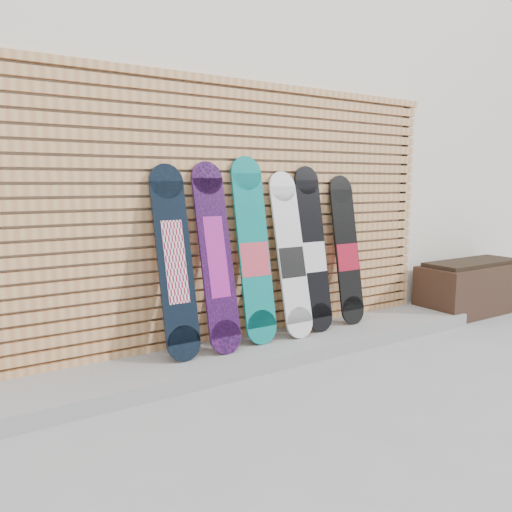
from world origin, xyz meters
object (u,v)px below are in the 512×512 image
(snowboard_2, at_px, (254,251))
(snowboard_5, at_px, (347,251))
(planter_box, at_px, (471,287))
(snowboard_4, at_px, (313,250))
(snowboard_3, at_px, (291,255))
(snowboard_0, at_px, (175,262))
(snowboard_1, at_px, (216,257))

(snowboard_2, xyz_separation_m, snowboard_5, (1.06, 0.02, -0.07))
(planter_box, xyz_separation_m, snowboard_4, (-2.16, 0.15, 0.56))
(snowboard_3, bearing_deg, snowboard_0, 179.52)
(snowboard_0, bearing_deg, snowboard_5, 0.94)
(snowboard_3, bearing_deg, snowboard_2, 176.98)
(snowboard_2, distance_m, snowboard_5, 1.06)
(snowboard_1, bearing_deg, planter_box, -2.21)
(snowboard_0, height_order, snowboard_1, snowboard_1)
(planter_box, relative_size, snowboard_5, 0.94)
(snowboard_2, height_order, snowboard_3, snowboard_2)
(snowboard_0, distance_m, snowboard_5, 1.77)
(planter_box, distance_m, snowboard_1, 3.22)
(planter_box, relative_size, snowboard_3, 0.92)
(snowboard_3, bearing_deg, planter_box, -2.98)
(snowboard_1, bearing_deg, snowboard_2, 3.66)
(snowboard_0, bearing_deg, snowboard_4, 0.73)
(snowboard_4, distance_m, snowboard_5, 0.42)
(planter_box, distance_m, snowboard_3, 2.49)
(planter_box, relative_size, snowboard_4, 0.89)
(snowboard_3, xyz_separation_m, snowboard_5, (0.69, 0.04, -0.01))
(snowboard_2, relative_size, snowboard_4, 1.05)
(snowboard_2, relative_size, snowboard_3, 1.08)
(snowboard_1, xyz_separation_m, snowboard_3, (0.74, 0.00, -0.05))
(planter_box, distance_m, snowboard_4, 2.23)
(snowboard_2, bearing_deg, snowboard_3, -3.02)
(planter_box, distance_m, snowboard_2, 2.86)
(snowboard_1, height_order, snowboard_3, snowboard_1)
(snowboard_2, bearing_deg, snowboard_1, -176.34)
(planter_box, xyz_separation_m, snowboard_5, (-1.74, 0.16, 0.52))
(planter_box, xyz_separation_m, snowboard_2, (-2.80, 0.15, 0.59))
(snowboard_1, relative_size, snowboard_3, 1.05)
(snowboard_5, bearing_deg, snowboard_3, -176.81)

